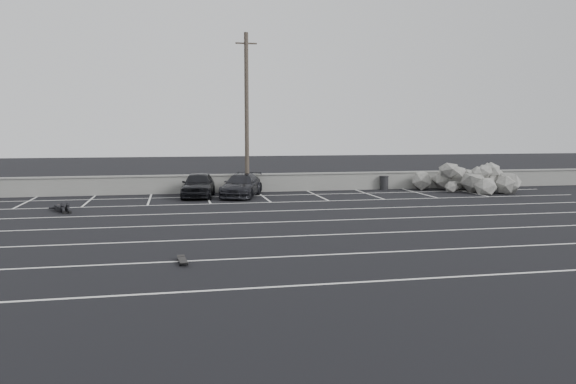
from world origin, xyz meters
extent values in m
plane|color=black|center=(0.00, 0.00, 0.00)|extent=(120.00, 120.00, 0.00)
cube|color=gray|center=(0.00, 14.00, 0.50)|extent=(50.00, 0.35, 1.00)
cube|color=gray|center=(0.00, 14.00, 1.02)|extent=(50.00, 0.45, 0.08)
cube|color=silver|center=(0.00, -6.00, 0.00)|extent=(36.00, 0.10, 0.01)
cube|color=silver|center=(0.00, -3.00, 0.00)|extent=(36.00, 0.10, 0.01)
cube|color=silver|center=(0.00, 0.00, 0.00)|extent=(36.00, 0.10, 0.01)
cube|color=silver|center=(0.00, 3.00, 0.00)|extent=(36.00, 0.10, 0.01)
cube|color=silver|center=(0.00, 6.00, 0.00)|extent=(36.00, 0.10, 0.01)
cube|color=silver|center=(0.00, 9.00, 0.00)|extent=(36.00, 0.10, 0.01)
cube|color=silver|center=(0.00, 12.00, 0.00)|extent=(36.00, 0.10, 0.01)
cube|color=silver|center=(-11.00, 11.50, 0.00)|extent=(0.10, 5.00, 0.01)
cube|color=silver|center=(-8.00, 11.50, 0.00)|extent=(0.10, 5.00, 0.01)
cube|color=silver|center=(-5.00, 11.50, 0.00)|extent=(0.10, 5.00, 0.01)
cube|color=silver|center=(-2.00, 11.50, 0.00)|extent=(0.10, 5.00, 0.01)
cube|color=silver|center=(1.00, 11.50, 0.00)|extent=(0.10, 5.00, 0.01)
cube|color=silver|center=(4.00, 11.50, 0.00)|extent=(0.10, 5.00, 0.01)
cube|color=silver|center=(7.00, 11.50, 0.00)|extent=(0.10, 5.00, 0.01)
cube|color=silver|center=(10.00, 11.50, 0.00)|extent=(0.10, 5.00, 0.01)
cube|color=silver|center=(13.00, 11.50, 0.00)|extent=(0.10, 5.00, 0.01)
imported|color=black|center=(-2.45, 12.00, 0.68)|extent=(2.15, 4.16, 1.35)
imported|color=black|center=(-0.16, 11.74, 0.61)|extent=(3.02, 4.54, 1.22)
cylinder|color=#4C4238|center=(0.34, 13.20, 4.48)|extent=(0.24, 0.24, 8.96)
cube|color=#4C4238|center=(0.34, 13.20, 8.36)|extent=(1.19, 0.08, 0.08)
cylinder|color=black|center=(8.73, 13.60, 0.40)|extent=(0.64, 0.64, 0.80)
cylinder|color=black|center=(8.73, 13.60, 0.81)|extent=(0.70, 0.70, 0.04)
cube|color=black|center=(-3.53, -3.21, 0.09)|extent=(0.28, 0.83, 0.02)
cube|color=black|center=(-3.56, -2.94, 0.05)|extent=(0.17, 0.07, 0.04)
cube|color=black|center=(-3.51, -3.48, 0.05)|extent=(0.17, 0.07, 0.04)
cylinder|color=black|center=(-3.65, -2.95, 0.03)|extent=(0.04, 0.06, 0.06)
cylinder|color=black|center=(-3.46, -2.93, 0.03)|extent=(0.04, 0.06, 0.06)
cylinder|color=black|center=(-3.60, -3.49, 0.03)|extent=(0.04, 0.06, 0.06)
cylinder|color=black|center=(-3.41, -3.47, 0.03)|extent=(0.04, 0.06, 0.06)
camera|label=1|loc=(-3.69, -18.34, 3.57)|focal=35.00mm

